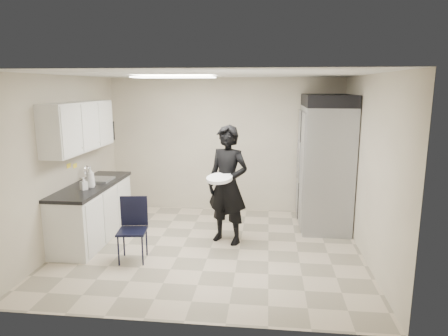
# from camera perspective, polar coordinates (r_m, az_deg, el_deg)

# --- Properties ---
(floor) EXTENTS (4.50, 4.50, 0.00)m
(floor) POSITION_cam_1_polar(r_m,az_deg,el_deg) (6.25, -1.89, -11.35)
(floor) COLOR #C3B299
(floor) RESTS_ON ground
(ceiling) EXTENTS (4.50, 4.50, 0.00)m
(ceiling) POSITION_cam_1_polar(r_m,az_deg,el_deg) (5.75, -2.07, 13.24)
(ceiling) COLOR silver
(ceiling) RESTS_ON back_wall
(back_wall) EXTENTS (4.50, 0.00, 4.50)m
(back_wall) POSITION_cam_1_polar(r_m,az_deg,el_deg) (7.82, 0.13, 3.26)
(back_wall) COLOR beige
(back_wall) RESTS_ON floor
(left_wall) EXTENTS (0.00, 4.00, 4.00)m
(left_wall) POSITION_cam_1_polar(r_m,az_deg,el_deg) (6.57, -21.79, 0.82)
(left_wall) COLOR beige
(left_wall) RESTS_ON floor
(right_wall) EXTENTS (0.00, 4.00, 4.00)m
(right_wall) POSITION_cam_1_polar(r_m,az_deg,el_deg) (5.97, 19.91, -0.05)
(right_wall) COLOR beige
(right_wall) RESTS_ON floor
(ceiling_panel) EXTENTS (1.20, 0.60, 0.02)m
(ceiling_panel) POSITION_cam_1_polar(r_m,az_deg,el_deg) (6.26, -7.10, 12.76)
(ceiling_panel) COLOR white
(ceiling_panel) RESTS_ON ceiling
(lower_counter) EXTENTS (0.60, 1.90, 0.86)m
(lower_counter) POSITION_cam_1_polar(r_m,az_deg,el_deg) (6.82, -18.21, -6.10)
(lower_counter) COLOR silver
(lower_counter) RESTS_ON floor
(countertop) EXTENTS (0.64, 1.95, 0.05)m
(countertop) POSITION_cam_1_polar(r_m,az_deg,el_deg) (6.70, -18.46, -2.39)
(countertop) COLOR black
(countertop) RESTS_ON lower_counter
(sink) EXTENTS (0.42, 0.40, 0.14)m
(sink) POSITION_cam_1_polar(r_m,az_deg,el_deg) (6.91, -17.45, -2.02)
(sink) COLOR gray
(sink) RESTS_ON countertop
(faucet) EXTENTS (0.02, 0.02, 0.24)m
(faucet) POSITION_cam_1_polar(r_m,az_deg,el_deg) (6.96, -19.03, -0.76)
(faucet) COLOR silver
(faucet) RESTS_ON countertop
(upper_cabinets) EXTENTS (0.35, 1.80, 0.75)m
(upper_cabinets) POSITION_cam_1_polar(r_m,az_deg,el_deg) (6.60, -19.97, 5.61)
(upper_cabinets) COLOR silver
(upper_cabinets) RESTS_ON left_wall
(towel_dispenser) EXTENTS (0.22, 0.30, 0.35)m
(towel_dispenser) POSITION_cam_1_polar(r_m,az_deg,el_deg) (7.69, -16.55, 5.04)
(towel_dispenser) COLOR black
(towel_dispenser) RESTS_ON left_wall
(notice_sticker_left) EXTENTS (0.00, 0.12, 0.07)m
(notice_sticker_left) POSITION_cam_1_polar(r_m,az_deg,el_deg) (6.67, -21.29, 0.31)
(notice_sticker_left) COLOR yellow
(notice_sticker_left) RESTS_ON left_wall
(notice_sticker_right) EXTENTS (0.00, 0.12, 0.07)m
(notice_sticker_right) POSITION_cam_1_polar(r_m,az_deg,el_deg) (6.85, -20.51, 0.31)
(notice_sticker_right) COLOR yellow
(notice_sticker_right) RESTS_ON left_wall
(commercial_fridge) EXTENTS (0.80, 1.35, 2.10)m
(commercial_fridge) POSITION_cam_1_polar(r_m,az_deg,el_deg) (7.17, 14.18, 0.11)
(commercial_fridge) COLOR gray
(commercial_fridge) RESTS_ON floor
(fridge_compressor) EXTENTS (0.80, 1.35, 0.20)m
(fridge_compressor) POSITION_cam_1_polar(r_m,az_deg,el_deg) (7.04, 14.65, 9.33)
(fridge_compressor) COLOR black
(fridge_compressor) RESTS_ON commercial_fridge
(folding_chair) EXTENTS (0.43, 0.43, 0.87)m
(folding_chair) POSITION_cam_1_polar(r_m,az_deg,el_deg) (5.82, -12.98, -8.80)
(folding_chair) COLOR black
(folding_chair) RESTS_ON floor
(man_tuxedo) EXTENTS (0.81, 0.69, 1.86)m
(man_tuxedo) POSITION_cam_1_polar(r_m,az_deg,el_deg) (6.20, 0.52, -2.44)
(man_tuxedo) COLOR black
(man_tuxedo) RESTS_ON floor
(bucket_lid) EXTENTS (0.51, 0.51, 0.05)m
(bucket_lid) POSITION_cam_1_polar(r_m,az_deg,el_deg) (5.96, -0.66, -1.50)
(bucket_lid) COLOR white
(bucket_lid) RESTS_ON man_tuxedo
(soap_bottle_a) EXTENTS (0.14, 0.14, 0.32)m
(soap_bottle_a) POSITION_cam_1_polar(r_m,az_deg,el_deg) (6.43, -18.53, -1.24)
(soap_bottle_a) COLOR silver
(soap_bottle_a) RESTS_ON countertop
(soap_bottle_b) EXTENTS (0.12, 0.12, 0.20)m
(soap_bottle_b) POSITION_cam_1_polar(r_m,az_deg,el_deg) (6.33, -19.42, -2.09)
(soap_bottle_b) COLOR #9D9DA8
(soap_bottle_b) RESTS_ON countertop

